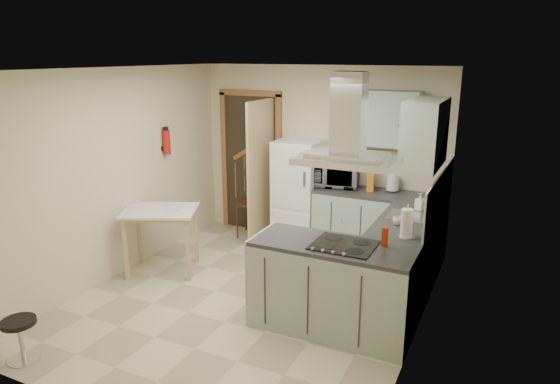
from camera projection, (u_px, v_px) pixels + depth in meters
The scene contains 28 objects.
floor at pixel (250, 299), 5.56m from camera, with size 4.20×4.20×0.00m, color beige.
ceiling at pixel (246, 69), 4.89m from camera, with size 4.20×4.20×0.00m, color silver.
back_wall at pixel (320, 156), 7.05m from camera, with size 3.60×3.60×0.00m, color beige.
left_wall at pixel (117, 174), 5.97m from camera, with size 4.20×4.20×0.00m, color beige.
right_wall at pixel (423, 214), 4.48m from camera, with size 4.20×4.20×0.00m, color beige.
doorway at pixel (251, 163), 7.54m from camera, with size 1.10×0.12×2.10m, color brown.
fridge at pixel (298, 193), 7.01m from camera, with size 0.60×0.60×1.50m, color white.
counter_back at pixel (357, 222), 6.73m from camera, with size 1.08×0.60×0.90m, color #9EB2A0.
counter_right at pixel (409, 249), 5.80m from camera, with size 0.60×1.95×0.90m, color #9EB2A0.
splashback at pixel (387, 169), 6.67m from camera, with size 1.68×0.02×0.50m, color beige.
wall_cabinet_back at pixel (386, 118), 6.35m from camera, with size 0.85×0.35×0.70m, color #9EB2A0.
wall_cabinet_right at pixel (425, 134), 5.13m from camera, with size 0.35×0.90×0.70m, color #9EB2A0.
peninsula at pixel (333, 287), 4.86m from camera, with size 1.55×0.65×0.90m, color #9EB2A0.
hob at pixel (344, 245), 4.70m from camera, with size 0.58×0.50×0.01m, color black.
extractor_hood at pixel (347, 160), 4.48m from camera, with size 0.90×0.55×0.10m, color silver.
sink at pixel (409, 216), 5.52m from camera, with size 0.45×0.40×0.01m, color silver.
fire_extinguisher at pixel (167, 142), 6.66m from camera, with size 0.10×0.10×0.32m, color #B2140F.
drop_leaf_table at pixel (162, 241), 6.18m from camera, with size 0.87×0.65×0.81m, color tan.
bentwood_chair at pixel (253, 202), 7.40m from camera, with size 0.46×0.46×1.03m, color #4B2A19.
stool at pixel (21, 340), 4.41m from camera, with size 0.30×0.30×0.40m, color black.
microwave at pixel (337, 175), 6.75m from camera, with size 0.58×0.39×0.32m, color black.
kettle at pixel (393, 182), 6.51m from camera, with size 0.16×0.16×0.24m, color silver.
cereal_box at pixel (371, 178), 6.56m from camera, with size 0.09×0.22×0.33m, color #C36F17.
soap_bottle at pixel (420, 202), 5.75m from camera, with size 0.09×0.09×0.20m, color silver.
paper_towel at pixel (407, 223), 4.87m from camera, with size 0.12×0.12×0.30m, color silver.
cup at pixel (398, 221), 5.26m from camera, with size 0.11×0.11×0.09m, color silver.
red_bottle at pixel (385, 237), 4.67m from camera, with size 0.06×0.06×0.18m, color #A9290E.
book at pixel (166, 205), 6.10m from camera, with size 0.16×0.22×0.10m, color #9B3342.
Camera 1 is at (2.47, -4.40, 2.65)m, focal length 32.00 mm.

